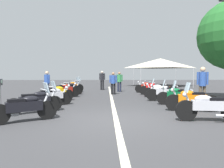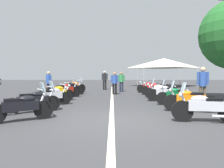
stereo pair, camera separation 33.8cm
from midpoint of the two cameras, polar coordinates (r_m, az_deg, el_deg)
The scene contains 25 objects.
ground_plane at distance 6.74m, azimuth -0.33°, elevation -9.82°, with size 80.00×80.00×0.00m, color #38383A.
lane_centre_stripe at distance 11.96m, azimuth -0.88°, elevation -4.19°, with size 22.03×0.16×0.01m, color beige.
motorcycle_left_row_0 at distance 6.99m, azimuth -23.90°, elevation -5.79°, with size 1.19×1.76×1.19m.
motorcycle_left_row_1 at distance 8.40m, azimuth -21.20°, elevation -4.31°, with size 1.26×1.80×1.19m.
motorcycle_left_row_2 at distance 9.98m, azimuth -17.10°, elevation -3.20°, with size 1.18×1.71×0.98m.
motorcycle_left_row_3 at distance 11.42m, azimuth -15.99°, elevation -2.41°, with size 1.37×1.73×0.98m.
motorcycle_left_row_4 at distance 13.05m, azimuth -13.89°, elevation -1.66°, with size 1.30×1.88×1.00m.
motorcycle_left_row_5 at distance 14.49m, azimuth -12.16°, elevation -1.15°, with size 1.32×1.71×1.22m.
motorcycle_left_row_6 at distance 16.20m, azimuth -11.70°, elevation -0.72°, with size 1.27×1.81×1.21m.
motorcycle_right_row_0 at distance 7.03m, azimuth 23.59°, elevation -5.64°, with size 0.72×2.02×1.22m.
motorcycle_right_row_1 at distance 8.70m, azimuth 19.83°, elevation -3.95°, with size 0.78×2.04×1.22m.
motorcycle_right_row_2 at distance 10.19m, azimuth 16.63°, elevation -2.98°, with size 0.83×1.95×1.20m.
motorcycle_right_row_3 at distance 11.45m, azimuth 13.86°, elevation -2.23°, with size 0.76×2.17×1.22m.
motorcycle_right_row_4 at distance 13.08m, azimuth 12.27°, elevation -1.69°, with size 0.92×2.04×0.98m.
motorcycle_right_row_5 at distance 14.53m, azimuth 10.85°, elevation -1.20°, with size 0.94×2.04×0.99m.
motorcycle_right_row_6 at distance 16.09m, azimuth 9.30°, elevation -0.80°, with size 0.85×2.03×0.99m.
parking_meter at distance 8.54m, azimuth -29.36°, elevation -1.41°, with size 0.18×0.13×1.29m.
traffic_cone_0 at distance 14.07m, azimuth -18.18°, elevation -2.08°, with size 0.36×0.36×0.61m.
traffic_cone_1 at distance 14.56m, azimuth 14.80°, elevation -1.87°, with size 0.36×0.36×0.61m.
bystander_0 at distance 16.74m, azimuth 1.44°, elevation 1.04°, with size 0.32×0.53×1.60m.
bystander_1 at distance 10.67m, azimuth 22.71°, elevation 0.41°, with size 0.32×0.52×1.79m.
bystander_2 at distance 14.61m, azimuth -0.34°, elevation 0.67°, with size 0.32×0.53×1.56m.
bystander_3 at distance 18.77m, azimuth -3.22°, elevation 1.46°, with size 0.32×0.53×1.71m.
bystander_4 at distance 14.38m, azimuth -18.00°, elevation 0.65°, with size 0.35×0.45×1.62m.
event_tent at distance 24.76m, azimuth 12.75°, elevation 5.57°, with size 6.07×6.07×3.20m.
Camera 1 is at (-6.57, 0.31, 1.49)m, focal length 33.40 mm.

